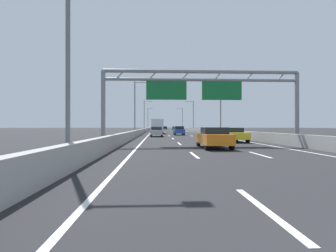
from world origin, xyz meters
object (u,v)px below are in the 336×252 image
streetlamp_right_mid (219,105)px  yellow_car (233,134)px  sign_gantry (200,88)px  streetlamp_left_near (73,39)px  streetlamp_left_distant (148,117)px  black_car (165,128)px  blue_car (179,131)px  green_car (174,128)px  streetlamp_left_mid (136,105)px  orange_car (214,137)px  silver_car (157,132)px  streetlamp_left_far (145,114)px  box_truck (157,126)px  white_car (177,128)px  streetlamp_right_distant (182,118)px  streetlamp_right_far (193,114)px

streetlamp_right_mid → yellow_car: size_ratio=2.15×
sign_gantry → streetlamp_left_near: streetlamp_left_near is taller
streetlamp_left_near → streetlamp_left_distant: (0.00, 102.19, 0.00)m
black_car → blue_car: bearing=-90.0°
yellow_car → green_car: bearing=90.1°
streetlamp_left_mid → orange_car: (7.70, -27.37, -4.63)m
streetlamp_left_near → silver_car: bearing=82.3°
streetlamp_left_mid → streetlamp_left_far: 34.06m
green_car → silver_car: silver_car is taller
yellow_car → box_truck: (-7.47, 29.38, 0.93)m
white_car → orange_car: (-3.19, -70.36, 0.01)m
streetlamp_right_distant → green_car: streetlamp_right_distant is taller
streetlamp_left_far → white_car: bearing=39.3°
streetlamp_left_far → box_truck: 25.60m
streetlamp_right_distant → box_truck: bearing=-100.7°
white_car → streetlamp_left_near: bearing=-98.0°
streetlamp_left_far → streetlamp_left_distant: 34.06m
blue_car → streetlamp_right_mid: bearing=5.5°
sign_gantry → streetlamp_left_mid: 25.01m
streetlamp_left_far → streetlamp_right_mid: bearing=-66.3°
streetlamp_left_mid → silver_car: streetlamp_left_mid is taller
green_car → box_truck: size_ratio=0.50×
green_car → orange_car: (-3.43, -89.53, 0.02)m
streetlamp_left_mid → streetlamp_left_far: same height
streetlamp_left_mid → box_truck: size_ratio=1.06×
streetlamp_left_far → blue_car: (7.58, -34.78, -4.62)m
silver_car → box_truck: size_ratio=0.49×
orange_car → white_car: bearing=87.4°
white_car → silver_car: silver_car is taller
streetlamp_right_mid → streetlamp_right_distant: size_ratio=1.00×
streetlamp_left_distant → blue_car: (7.58, -68.84, -4.62)m
streetlamp_left_distant → white_car: streetlamp_left_distant is taller
streetlamp_right_distant → streetlamp_right_far: bearing=-90.0°
streetlamp_left_mid → streetlamp_right_far: (14.93, 34.06, 0.00)m
blue_car → silver_car: (-3.95, -6.53, -0.02)m
streetlamp_left_mid → streetlamp_left_near: bearing=-90.0°
white_car → streetlamp_left_far: bearing=-140.7°
streetlamp_right_distant → white_car: streetlamp_right_distant is taller
streetlamp_left_mid → black_car: size_ratio=2.07×
green_car → white_car: bearing=-90.7°
white_car → green_car: bearing=89.3°
blue_car → yellow_car: size_ratio=0.94×
streetlamp_left_far → streetlamp_right_far: (14.93, 0.00, 0.00)m
streetlamp_right_far → sign_gantry: bearing=-97.5°
streetlamp_left_near → green_car: bearing=83.4°
streetlamp_left_mid → streetlamp_left_distant: (0.00, 68.13, 0.00)m
streetlamp_left_near → black_car: streetlamp_left_near is taller
streetlamp_left_near → streetlamp_left_far: 68.13m
streetlamp_right_distant → silver_car: bearing=-98.5°
streetlamp_right_far → box_truck: 27.66m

